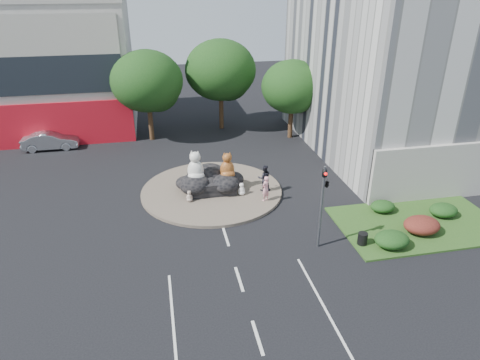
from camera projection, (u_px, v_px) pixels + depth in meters
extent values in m
plane|color=black|center=(239.00, 279.00, 21.85)|extent=(120.00, 120.00, 0.00)
cylinder|color=brown|center=(212.00, 191.00, 30.65)|extent=(10.00, 10.00, 0.20)
cube|color=#1E4617|center=(418.00, 224.00, 26.63)|extent=(10.00, 6.00, 0.12)
cylinder|color=#382314|center=(151.00, 120.00, 39.78)|extent=(0.44, 0.44, 3.74)
ellipsoid|color=#123711|center=(147.00, 81.00, 38.20)|extent=(6.46, 6.46, 5.49)
sphere|color=#123711|center=(157.00, 89.00, 39.16)|extent=(4.25, 4.25, 4.25)
sphere|color=#123711|center=(139.00, 89.00, 38.07)|extent=(3.74, 3.74, 3.74)
cylinder|color=#382314|center=(221.00, 109.00, 42.76)|extent=(0.44, 0.44, 3.96)
ellipsoid|color=#123711|center=(220.00, 70.00, 41.09)|extent=(6.84, 6.84, 5.81)
sphere|color=#123711|center=(228.00, 78.00, 42.06)|extent=(4.50, 4.50, 4.50)
sphere|color=#123711|center=(214.00, 77.00, 40.97)|extent=(3.96, 3.96, 3.96)
cylinder|color=#382314|center=(291.00, 121.00, 40.44)|extent=(0.44, 0.44, 3.30)
ellipsoid|color=#123711|center=(292.00, 87.00, 39.05)|extent=(5.70, 5.70, 4.84)
sphere|color=#123711|center=(299.00, 93.00, 39.96)|extent=(3.75, 3.75, 3.75)
sphere|color=#123711|center=(286.00, 93.00, 38.89)|extent=(3.30, 3.30, 3.30)
ellipsoid|color=#123711|center=(392.00, 240.00, 24.10)|extent=(2.00, 1.60, 0.90)
ellipsoid|color=#431812|center=(422.00, 225.00, 25.42)|extent=(2.20, 1.76, 0.99)
ellipsoid|color=#123711|center=(443.00, 210.00, 27.23)|extent=(1.80, 1.44, 0.81)
ellipsoid|color=#123711|center=(383.00, 206.00, 27.77)|extent=(1.60, 1.28, 0.72)
cylinder|color=#595B60|center=(321.00, 208.00, 23.44)|extent=(0.14, 0.14, 5.00)
imported|color=black|center=(324.00, 180.00, 22.71)|extent=(0.21, 0.26, 1.30)
imported|color=black|center=(327.00, 183.00, 22.83)|extent=(0.26, 1.24, 0.50)
sphere|color=red|center=(326.00, 174.00, 22.35)|extent=(0.18, 0.18, 0.18)
cylinder|color=#595B60|center=(400.00, 136.00, 29.53)|extent=(0.18, 0.18, 8.00)
cylinder|color=#595B60|center=(396.00, 79.00, 27.63)|extent=(2.00, 0.12, 0.12)
cube|color=silver|center=(382.00, 81.00, 27.49)|extent=(0.50, 0.22, 0.12)
imported|color=pink|center=(266.00, 188.00, 28.75)|extent=(0.77, 0.72, 1.78)
imported|color=black|center=(264.00, 178.00, 30.06)|extent=(0.99, 0.79, 1.95)
imported|color=#A2A4AA|center=(50.00, 141.00, 37.98)|extent=(4.80, 1.69, 1.58)
cylinder|color=black|center=(362.00, 239.00, 24.37)|extent=(0.62, 0.62, 0.71)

